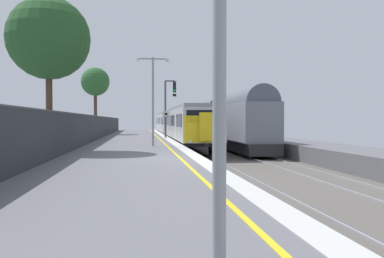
% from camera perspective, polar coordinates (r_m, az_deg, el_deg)
% --- Properties ---
extents(ground, '(17.40, 110.00, 1.21)m').
position_cam_1_polar(ground, '(17.05, 8.41, -6.07)').
color(ground, slate).
extents(commuter_train_at_platform, '(2.83, 42.75, 3.81)m').
position_cam_1_polar(commuter_train_at_platform, '(46.12, -2.36, 0.84)').
color(commuter_train_at_platform, '#B7B7BC').
rests_on(commuter_train_at_platform, ground).
extents(freight_train_adjacent_track, '(2.60, 41.91, 4.93)m').
position_cam_1_polar(freight_train_adjacent_track, '(46.45, 2.59, 1.38)').
color(freight_train_adjacent_track, '#232326').
rests_on(freight_train_adjacent_track, ground).
extents(signal_gantry, '(1.10, 0.24, 5.28)m').
position_cam_1_polar(signal_gantry, '(37.09, -3.42, 3.88)').
color(signal_gantry, '#47474C').
rests_on(signal_gantry, ground).
extents(speed_limit_sign, '(0.59, 0.08, 2.43)m').
position_cam_1_polar(speed_limit_sign, '(34.50, -3.72, 1.20)').
color(speed_limit_sign, '#59595B').
rests_on(speed_limit_sign, ground).
extents(platform_lamp_mid, '(2.00, 0.20, 5.41)m').
position_cam_1_polar(platform_lamp_mid, '(24.51, -5.59, 5.07)').
color(platform_lamp_mid, '#93999E').
rests_on(platform_lamp_mid, ground).
extents(platform_back_fence, '(0.07, 99.00, 1.96)m').
position_cam_1_polar(platform_back_fence, '(16.64, -19.45, -0.67)').
color(platform_back_fence, '#282B2D').
rests_on(platform_back_fence, ground).
extents(background_tree_left, '(4.14, 4.14, 7.77)m').
position_cam_1_polar(background_tree_left, '(21.90, -19.81, 11.66)').
color(background_tree_left, '#473323').
rests_on(background_tree_left, ground).
extents(background_tree_centre, '(3.25, 3.25, 7.67)m').
position_cam_1_polar(background_tree_centre, '(47.58, -13.73, 6.42)').
color(background_tree_centre, '#473323').
rests_on(background_tree_centre, ground).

